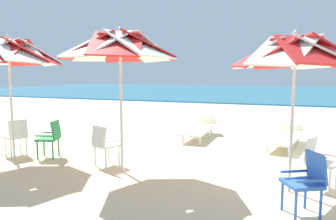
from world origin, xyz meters
The scene contains 13 objects.
ground_plane centered at (0.00, 0.00, 0.00)m, with size 80.00×80.00×0.00m, color beige.
sea centered at (0.00, 30.80, 0.05)m, with size 80.00×36.00×0.10m, color teal.
surf_foam centered at (0.00, 12.50, 0.01)m, with size 80.00×0.70×0.01m, color white.
beach_umbrella_0 centered at (-0.43, -2.27, 2.23)m, with size 1.98×1.98×2.60m.
plastic_chair_0 centered at (-0.23, -3.09, 0.50)m, with size 0.62×0.60×0.87m.
plastic_chair_1 centered at (0.02, -1.91, 0.50)m, with size 0.60×0.58×0.87m.
beach_umbrella_1 centered at (-3.51, -2.33, 2.42)m, with size 2.29×2.29×2.81m.
plastic_chair_2 centered at (-4.04, -2.13, 0.50)m, with size 0.56×0.58×0.87m.
beach_umbrella_2 centered at (-6.16, -2.49, 2.37)m, with size 2.24×2.24×2.77m.
plastic_chair_3 centered at (-6.47, -2.13, 0.50)m, with size 0.59×0.57×0.87m.
plastic_chair_4 centered at (-5.57, -1.98, 0.50)m, with size 0.58×0.56×0.87m.
sun_lounger_1 centered at (-0.51, 1.13, 0.28)m, with size 1.00×2.22×0.62m.
sun_lounger_2 centered at (-2.96, 1.45, 0.28)m, with size 0.65×2.15×0.62m.
Camera 1 is at (-0.53, -7.55, 1.90)m, focal length 32.99 mm.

